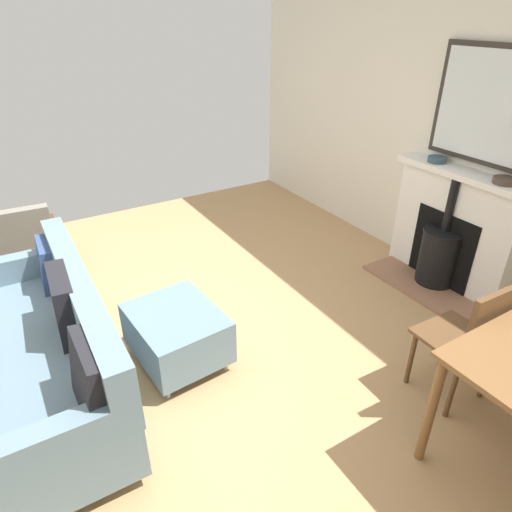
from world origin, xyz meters
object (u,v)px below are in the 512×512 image
object	(u,v)px
mantel_bowl_far	(505,180)
dining_chair_near_fireplace	(471,336)
mantel_bowl_near	(437,159)
armchair_accent	(16,240)
ottoman	(177,333)
fireplace	(449,237)
sofa	(41,355)

from	to	relation	value
mantel_bowl_far	dining_chair_near_fireplace	size ratio (longest dim) A/B	0.19
mantel_bowl_near	armchair_accent	xyz separation A→B (m)	(3.21, -1.60, -0.61)
armchair_accent	mantel_bowl_far	bearing A→B (deg)	145.48
armchair_accent	dining_chair_near_fireplace	bearing A→B (deg)	126.71
armchair_accent	mantel_bowl_near	bearing A→B (deg)	153.56
armchair_accent	ottoman	bearing A→B (deg)	115.42
ottoman	dining_chair_near_fireplace	bearing A→B (deg)	137.85
fireplace	mantel_bowl_far	bearing A→B (deg)	92.55
mantel_bowl_far	sofa	world-z (taller)	mantel_bowl_far
fireplace	ottoman	xyz separation A→B (m)	(2.42, -0.25, -0.20)
mantel_bowl_near	ottoman	world-z (taller)	mantel_bowl_near
mantel_bowl_near	sofa	xyz separation A→B (m)	(3.27, -0.07, -0.70)
fireplace	dining_chair_near_fireplace	bearing A→B (deg)	42.45
dining_chair_near_fireplace	armchair_accent	bearing A→B (deg)	-53.29
mantel_bowl_near	mantel_bowl_far	size ratio (longest dim) A/B	0.92
fireplace	ottoman	size ratio (longest dim) A/B	1.71
sofa	armchair_accent	distance (m)	1.53
mantel_bowl_near	sofa	distance (m)	3.34
mantel_bowl_far	ottoman	world-z (taller)	mantel_bowl_far
mantel_bowl_near	armchair_accent	distance (m)	3.64
fireplace	sofa	xyz separation A→B (m)	(3.25, -0.35, -0.10)
mantel_bowl_far	sofa	size ratio (longest dim) A/B	0.09
sofa	ottoman	distance (m)	0.84
mantel_bowl_near	ottoman	size ratio (longest dim) A/B	0.22
mantel_bowl_near	mantel_bowl_far	world-z (taller)	same
mantel_bowl_far	ottoman	xyz separation A→B (m)	(2.44, -0.58, -0.81)
armchair_accent	fireplace	bearing A→B (deg)	149.54
sofa	fireplace	bearing A→B (deg)	173.82
mantel_bowl_near	dining_chair_near_fireplace	world-z (taller)	mantel_bowl_near
sofa	armchair_accent	bearing A→B (deg)	-91.88
fireplace	sofa	size ratio (longest dim) A/B	0.64
sofa	mantel_bowl_near	bearing A→B (deg)	178.80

